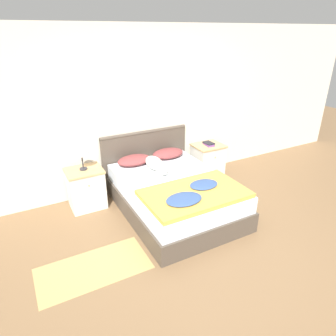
{
  "coord_description": "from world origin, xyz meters",
  "views": [
    {
      "loc": [
        -1.92,
        -2.23,
        2.44
      ],
      "look_at": [
        -0.06,
        1.25,
        0.62
      ],
      "focal_mm": 32.0,
      "sensor_mm": 36.0,
      "label": 1
    }
  ],
  "objects": [
    {
      "name": "nightstand_left",
      "position": [
        -1.15,
        1.79,
        0.31
      ],
      "size": [
        0.52,
        0.45,
        0.61
      ],
      "color": "silver",
      "rests_on": "ground_plane"
    },
    {
      "name": "pillow_right",
      "position": [
        0.24,
        1.82,
        0.59
      ],
      "size": [
        0.54,
        0.34,
        0.15
      ],
      "color": "brown",
      "rests_on": "bed"
    },
    {
      "name": "rug",
      "position": [
        -1.44,
        0.44,
        0.0
      ],
      "size": [
        1.24,
        0.63,
        0.0
      ],
      "color": "tan",
      "rests_on": "ground_plane"
    },
    {
      "name": "nightstand_right",
      "position": [
        1.04,
        1.79,
        0.31
      ],
      "size": [
        0.52,
        0.45,
        0.61
      ],
      "color": "silver",
      "rests_on": "ground_plane"
    },
    {
      "name": "dog",
      "position": [
        -0.14,
        1.47,
        0.6
      ],
      "size": [
        0.22,
        0.65,
        0.18
      ],
      "color": "silver",
      "rests_on": "bed"
    },
    {
      "name": "quilt",
      "position": [
        -0.07,
        0.53,
        0.55
      ],
      "size": [
        1.31,
        0.82,
        0.1
      ],
      "color": "gold",
      "rests_on": "bed"
    },
    {
      "name": "bed",
      "position": [
        -0.06,
        1.06,
        0.25
      ],
      "size": [
        1.43,
        1.95,
        0.52
      ],
      "color": "#4C4238",
      "rests_on": "ground_plane"
    },
    {
      "name": "table_lamp",
      "position": [
        -1.15,
        1.8,
        0.89
      ],
      "size": [
        0.23,
        0.23,
        0.36
      ],
      "color": "#2D2D33",
      "rests_on": "nightstand_left"
    },
    {
      "name": "headboard",
      "position": [
        -0.06,
        2.06,
        0.5
      ],
      "size": [
        1.51,
        0.06,
        0.96
      ],
      "color": "#4C4238",
      "rests_on": "ground_plane"
    },
    {
      "name": "wall_back",
      "position": [
        0.0,
        2.13,
        1.27
      ],
      "size": [
        9.0,
        0.06,
        2.55
      ],
      "color": "beige",
      "rests_on": "ground_plane"
    },
    {
      "name": "book_stack",
      "position": [
        1.04,
        1.79,
        0.63
      ],
      "size": [
        0.16,
        0.23,
        0.04
      ],
      "color": "#703D7F",
      "rests_on": "nightstand_right"
    },
    {
      "name": "ground_plane",
      "position": [
        0.0,
        0.0,
        0.0
      ],
      "size": [
        16.0,
        16.0,
        0.0
      ],
      "primitive_type": "plane",
      "color": "brown"
    },
    {
      "name": "pillow_left",
      "position": [
        -0.36,
        1.82,
        0.59
      ],
      "size": [
        0.54,
        0.34,
        0.15
      ],
      "color": "brown",
      "rests_on": "bed"
    }
  ]
}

